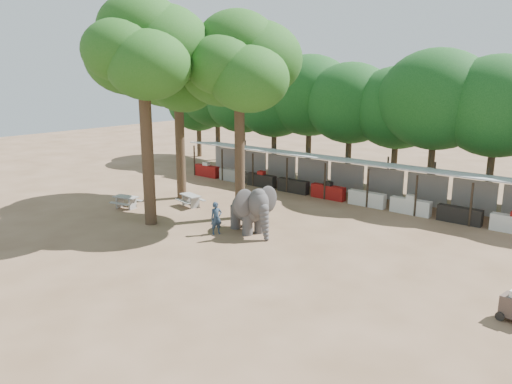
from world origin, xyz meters
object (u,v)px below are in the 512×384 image
Objects in this scene: picnic_table_near at (126,200)px; handler at (216,218)px; yard_tree_center at (143,50)px; yard_tree_left at (178,70)px; picnic_table_far at (191,199)px; yard_tree_back at (239,64)px; elephant at (251,209)px.

handler is at bearing -13.20° from picnic_table_near.
handler is (4.14, 0.83, -8.37)m from yard_tree_center.
yard_tree_left reaches higher than handler.
handler is 0.95× the size of picnic_table_near.
picnic_table_far is (-4.95, 2.85, -0.36)m from handler.
yard_tree_back is (3.00, 4.00, -0.67)m from yard_tree_center.
yard_tree_back is (6.00, -1.00, 0.34)m from yard_tree_left.
yard_tree_center is at bearing -26.78° from picnic_table_near.
yard_tree_left is 3.28× the size of elephant.
handler reaches higher than picnic_table_near.
yard_tree_left is 6.09m from yard_tree_back.
elephant is (8.34, -2.85, -6.95)m from yard_tree_left.
yard_tree_back is 8.40m from handler.
yard_tree_center is at bearing -59.04° from yard_tree_left.
handler is at bearing 11.32° from yard_tree_center.
yard_tree_left is at bearing 84.26° from handler.
yard_tree_left reaches higher than picnic_table_far.
yard_tree_center reaches higher than picnic_table_far.
elephant is (5.34, 2.16, -7.96)m from yard_tree_center.
yard_tree_center is at bearing -138.16° from elephant.
yard_tree_back reaches higher than picnic_table_near.
picnic_table_far is (-3.81, -0.32, -8.06)m from yard_tree_back.
elephant reaches higher than picnic_table_near.
yard_tree_center is 3.58× the size of elephant.
yard_tree_back is at bearing 161.57° from elephant.
yard_tree_back is at bearing 12.70° from picnic_table_near.
yard_tree_center is 9.37m from handler.
yard_tree_back reaches higher than picnic_table_far.
elephant is at bearing 21.99° from yard_tree_center.
yard_tree_center reaches higher than yard_tree_left.
picnic_table_far is at bearing -31.16° from yard_tree_left.
yard_tree_left is at bearing 161.02° from picnic_table_far.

